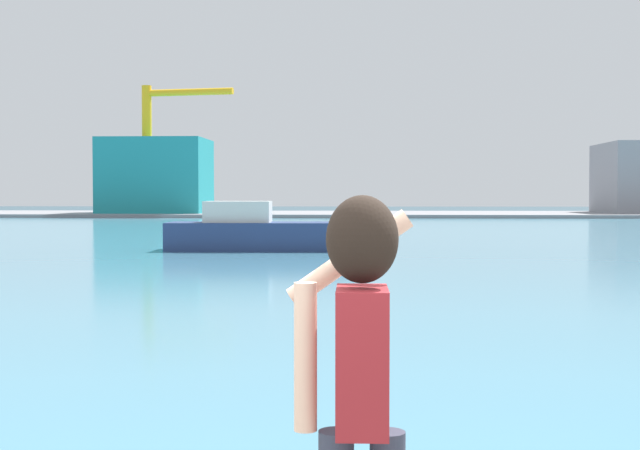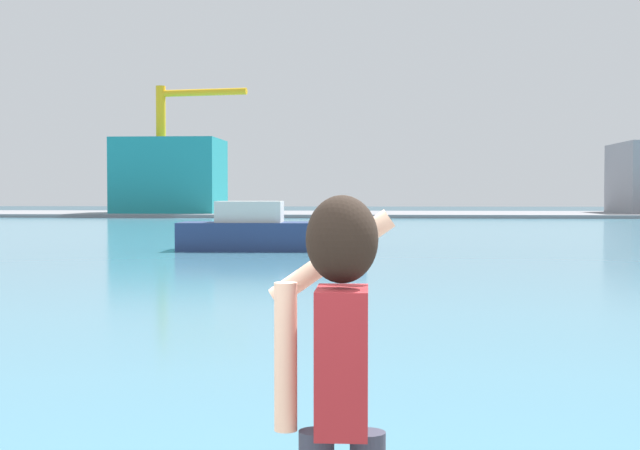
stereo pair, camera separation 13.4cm
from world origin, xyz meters
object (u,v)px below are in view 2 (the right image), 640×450
at_px(boat_moored, 269,232).
at_px(port_crane, 172,135).
at_px(person_photographer, 339,369).
at_px(warehouse_left, 170,176).

height_order(boat_moored, port_crane, port_crane).
bearing_deg(port_crane, person_photographer, -76.15).
xyz_separation_m(boat_moored, warehouse_left, (-17.73, 56.03, 3.50)).
distance_m(boat_moored, port_crane, 56.67).
xyz_separation_m(boat_moored, port_crane, (-16.93, 53.53, 7.69)).
bearing_deg(warehouse_left, port_crane, -72.19).
distance_m(boat_moored, warehouse_left, 58.87).
xyz_separation_m(person_photographer, warehouse_left, (-22.23, 89.41, 2.55)).
relative_size(person_photographer, warehouse_left, 0.16).
bearing_deg(person_photographer, boat_moored, 7.03).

